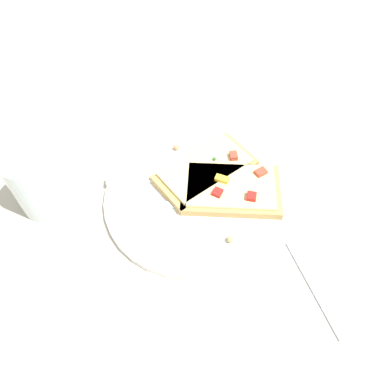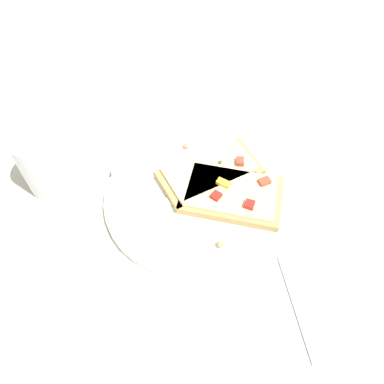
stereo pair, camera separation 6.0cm
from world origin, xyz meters
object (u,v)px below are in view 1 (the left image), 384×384
at_px(plate, 192,198).
at_px(napkin, 339,279).
at_px(knife, 160,178).
at_px(drinking_glass, 35,184).
at_px(fork, 180,206).
at_px(pizza_slice_corner, 206,170).
at_px(pizza_slice_main, 231,189).

relative_size(plate, napkin, 1.90).
height_order(plate, knife, knife).
bearing_deg(drinking_glass, plate, 73.63).
height_order(fork, pizza_slice_corner, pizza_slice_corner).
distance_m(plate, pizza_slice_main, 0.07).
height_order(plate, napkin, plate).
relative_size(plate, pizza_slice_corner, 1.54).
relative_size(knife, pizza_slice_corner, 1.13).
height_order(knife, napkin, knife).
distance_m(fork, pizza_slice_main, 0.09).
bearing_deg(napkin, pizza_slice_main, -153.61).
xyz_separation_m(plate, knife, (-0.05, -0.04, 0.01)).
bearing_deg(plate, pizza_slice_corner, 134.78).
height_order(fork, pizza_slice_main, pizza_slice_main).
relative_size(plate, knife, 1.36).
distance_m(plate, drinking_glass, 0.25).
height_order(knife, drinking_glass, drinking_glass).
height_order(knife, pizza_slice_corner, pizza_slice_corner).
xyz_separation_m(knife, pizza_slice_corner, (0.01, 0.08, 0.01)).
bearing_deg(fork, pizza_slice_corner, 52.48).
distance_m(knife, pizza_slice_main, 0.12).
bearing_deg(pizza_slice_main, pizza_slice_corner, -41.37).
bearing_deg(pizza_slice_main, fork, 22.73).
distance_m(fork, napkin, 0.26).
xyz_separation_m(pizza_slice_main, drinking_glass, (-0.08, -0.29, 0.03)).
distance_m(pizza_slice_main, drinking_glass, 0.31).
distance_m(knife, drinking_glass, 0.20).
bearing_deg(drinking_glass, pizza_slice_main, 74.42).
xyz_separation_m(pizza_slice_corner, drinking_glass, (-0.03, -0.27, 0.03)).
bearing_deg(napkin, pizza_slice_corner, -153.48).
bearing_deg(drinking_glass, napkin, 55.19).
bearing_deg(fork, napkin, -33.36).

